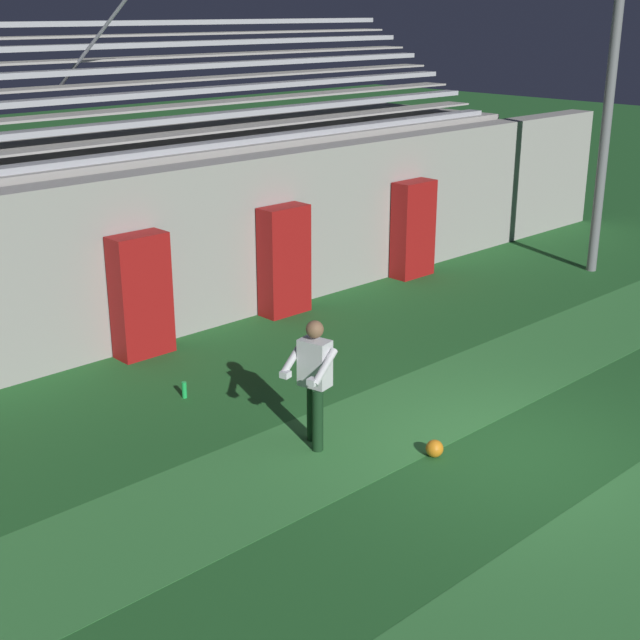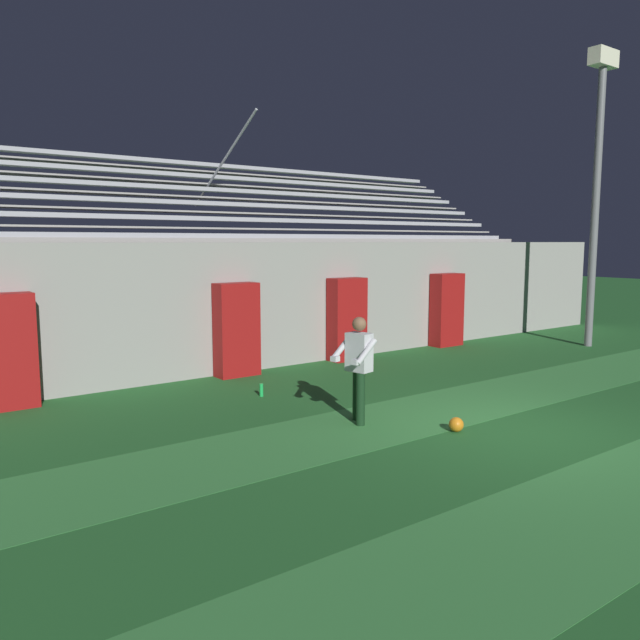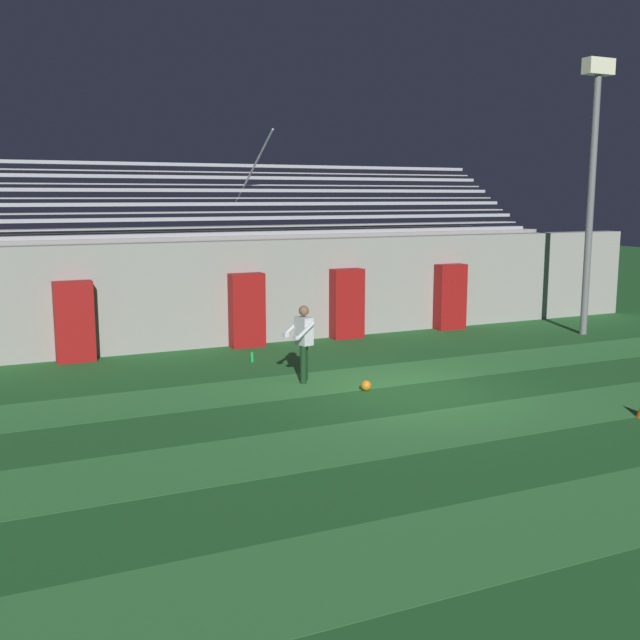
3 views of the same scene
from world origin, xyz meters
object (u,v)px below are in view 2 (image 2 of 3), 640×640
at_px(padding_pillar_gate_left, 237,330).
at_px(goalkeeper, 358,363).
at_px(water_bottle, 261,390).
at_px(padding_pillar_far_right, 447,310).
at_px(floodlight_pole, 598,161).
at_px(padding_pillar_gate_right, 347,319).
at_px(padding_pillar_far_left, 6,352).
at_px(soccer_ball, 456,425).

xyz_separation_m(padding_pillar_gate_left, goalkeeper, (-0.17, -4.17, -0.03)).
relative_size(goalkeeper, water_bottle, 6.96).
distance_m(padding_pillar_far_right, floodlight_pole, 5.50).
xyz_separation_m(padding_pillar_gate_left, water_bottle, (-0.52, -1.83, -0.86)).
height_order(padding_pillar_gate_left, floodlight_pole, floodlight_pole).
relative_size(padding_pillar_gate_left, water_bottle, 8.19).
bearing_deg(floodlight_pole, padding_pillar_gate_right, 160.25).
distance_m(padding_pillar_far_left, water_bottle, 4.37).
distance_m(soccer_ball, water_bottle, 3.77).
bearing_deg(goalkeeper, padding_pillar_gate_right, 52.89).
bearing_deg(padding_pillar_gate_right, soccer_ball, -112.85).
bearing_deg(padding_pillar_far_right, goalkeeper, -147.87).
relative_size(floodlight_pole, water_bottle, 32.19).
relative_size(padding_pillar_gate_left, padding_pillar_far_left, 1.00).
relative_size(padding_pillar_gate_left, soccer_ball, 8.93).
height_order(floodlight_pole, goalkeeper, floodlight_pole).
bearing_deg(padding_pillar_gate_right, padding_pillar_far_right, 0.00).
bearing_deg(padding_pillar_far_left, soccer_ball, -46.69).
relative_size(padding_pillar_gate_right, soccer_ball, 8.93).
distance_m(padding_pillar_far_right, goalkeeper, 7.84).
height_order(padding_pillar_far_left, soccer_ball, padding_pillar_far_left).
xyz_separation_m(padding_pillar_far_left, goalkeeper, (4.22, -4.17, -0.03)).
bearing_deg(floodlight_pole, water_bottle, 177.07).
bearing_deg(water_bottle, floodlight_pole, -2.93).
bearing_deg(padding_pillar_gate_left, padding_pillar_far_right, 0.00).
distance_m(goalkeeper, soccer_ball, 1.74).
distance_m(goalkeeper, water_bottle, 2.50).
bearing_deg(padding_pillar_gate_right, padding_pillar_gate_left, 180.00).
height_order(soccer_ball, water_bottle, water_bottle).
distance_m(padding_pillar_far_left, soccer_ball, 7.48).
distance_m(padding_pillar_far_right, water_bottle, 7.27).
xyz_separation_m(padding_pillar_gate_right, padding_pillar_far_left, (-7.37, 0.00, 0.00)).
xyz_separation_m(padding_pillar_far_right, goalkeeper, (-6.64, -4.17, -0.03)).
bearing_deg(padding_pillar_far_right, padding_pillar_far_left, 180.00).
bearing_deg(soccer_ball, padding_pillar_gate_left, 97.40).
bearing_deg(padding_pillar_far_left, water_bottle, -25.33).
bearing_deg(soccer_ball, water_bottle, 108.89).
bearing_deg(water_bottle, padding_pillar_far_right, 14.71).
relative_size(padding_pillar_far_left, water_bottle, 8.19).
bearing_deg(soccer_ball, padding_pillar_far_right, 43.17).
distance_m(floodlight_pole, goalkeeper, 10.63).
height_order(padding_pillar_gate_left, padding_pillar_gate_right, same).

